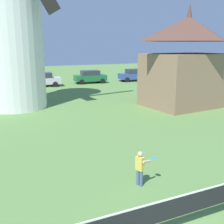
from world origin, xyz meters
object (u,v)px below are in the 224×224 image
Objects in this scene: windmill at (9,3)px; parked_car_silver at (41,79)px; parked_car_green at (90,77)px; player_far at (140,166)px; parked_car_blue at (136,75)px; tennis_net at (147,216)px; chapel at (187,63)px.

parked_car_silver is at bearing 69.81° from windmill.
parked_car_silver is 1.14× the size of parked_car_green.
parked_car_blue reaches higher than player_far.
chapel is (10.98, 12.18, 2.59)m from tennis_net.
chapel is at bearing -21.11° from windmill.
tennis_net is 1.46× the size of parked_car_green.
player_far is at bearing 62.86° from tennis_net.
windmill is 16.08m from parked_car_green.
chapel is (2.13, -15.38, 2.47)m from parked_car_green.
parked_car_green is 0.88× the size of parked_car_blue.
windmill is 2.74× the size of tennis_net.
windmill is 13.59m from chapel.
parked_car_silver is at bearing 179.94° from parked_car_blue.
tennis_net is 1.28× the size of parked_car_blue.
player_far is 0.27× the size of parked_car_blue.
player_far is 26.22m from parked_car_green.
windmill is at bearing -110.19° from parked_car_silver.
windmill is 16.08m from player_far.
parked_car_blue is (16.09, 10.25, -6.70)m from windmill.
windmill reaches higher than tennis_net.
windmill is at bearing -147.48° from parked_car_blue.
chapel is at bearing -82.10° from parked_car_green.
parked_car_silver is 6.16m from parked_car_green.
chapel is at bearing -105.14° from parked_car_blue.
parked_car_silver is 1.00× the size of parked_car_blue.
parked_car_green is at bearing 72.20° from tennis_net.
player_far is at bearing -119.18° from parked_car_blue.
parked_car_blue is at bearing 32.52° from windmill.
chapel is (9.72, 9.72, 2.59)m from player_far.
tennis_net is 4.77× the size of player_far.
tennis_net is 1.28× the size of parked_car_silver.
parked_car_blue is 0.60× the size of chapel.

